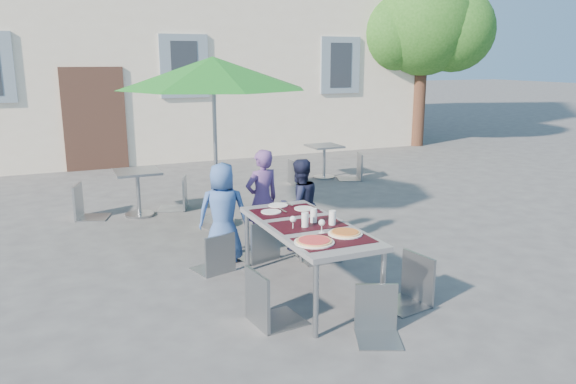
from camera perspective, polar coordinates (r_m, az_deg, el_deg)
name	(u,v)px	position (r m, az deg, el deg)	size (l,w,h in m)	color
ground	(349,270)	(6.56, 6.22, -7.92)	(90.00, 90.00, 0.00)	#434345
tree	(423,24)	(16.05, 13.60, 16.21)	(3.60, 3.00, 4.70)	#492C1F
dining_table	(308,230)	(5.66, 2.02, -3.86)	(0.80, 1.85, 0.76)	#4D4D53
pizza_near_left	(314,241)	(5.09, 2.67, -5.02)	(0.37, 0.37, 0.03)	white
pizza_near_right	(345,233)	(5.35, 5.83, -4.15)	(0.33, 0.33, 0.03)	white
glassware	(315,219)	(5.58, 2.77, -2.72)	(0.48, 0.39, 0.15)	silver
place_settings	(285,208)	(6.21, -0.33, -1.67)	(0.64, 0.47, 0.01)	white
child_0	(223,213)	(6.69, -6.62, -2.08)	(0.59, 0.38, 1.20)	#375999
child_1	(262,200)	(7.06, -2.64, -0.82)	(0.47, 0.31, 1.29)	#5A3B78
child_2	(299,205)	(7.05, 1.16, -1.31)	(0.57, 0.33, 1.17)	#181C36
chair_0	(215,229)	(6.36, -7.42, -3.78)	(0.48, 0.48, 0.88)	gray
chair_1	(260,215)	(6.68, -2.85, -2.35)	(0.53, 0.53, 0.96)	gray
chair_2	(322,214)	(6.62, 3.49, -2.27)	(0.46, 0.46, 1.00)	gray
chair_3	(267,264)	(5.07, -2.13, -7.32)	(0.49, 0.48, 0.99)	gray
chair_4	(412,251)	(5.62, 12.52, -5.84)	(0.49, 0.49, 0.95)	gray
chair_5	(379,283)	(4.95, 9.21, -9.15)	(0.50, 0.50, 0.85)	gray
patio_umbrella	(213,74)	(7.94, -7.61, 11.79)	(2.67, 2.67, 2.40)	#9A9DA1
cafe_table_0	(138,186)	(8.89, -15.00, 0.61)	(0.67, 0.67, 0.71)	#9A9DA1
bg_chair_l_0	(83,180)	(8.97, -20.07, 1.11)	(0.57, 0.57, 1.00)	#92989E
bg_chair_r_0	(177,174)	(9.13, -11.17, 1.82)	(0.56, 0.56, 0.98)	#91969C
cafe_table_1	(324,157)	(11.38, 3.69, 3.58)	(0.63, 0.63, 0.67)	#9A9DA1
bg_chair_l_1	(297,157)	(10.78, 0.90, 3.55)	(0.42, 0.41, 0.90)	gray
bg_chair_r_1	(355,150)	(11.26, 6.82, 4.25)	(0.58, 0.57, 1.01)	gray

